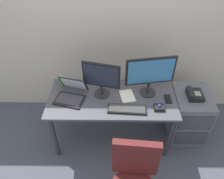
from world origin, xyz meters
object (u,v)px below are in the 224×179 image
monitor_side (101,78)px  keyboard (127,109)px  monitor_main (150,73)px  laptop (71,94)px  paper_notepad (127,96)px  desk_phone (194,95)px  trackball_mouse (159,107)px  coffee_mug (62,81)px  file_cabinet (188,115)px  cell_phone (168,99)px

monitor_side → keyboard: bearing=-41.8°
monitor_main → laptop: (-0.86, -0.08, -0.23)m
paper_notepad → desk_phone: bearing=4.1°
keyboard → trackball_mouse: trackball_mouse is taller
trackball_mouse → coffee_mug: coffee_mug is taller
monitor_side → laptop: monitor_side is taller
file_cabinet → trackball_mouse: trackball_mouse is taller
monitor_main → keyboard: size_ratio=1.28×
monitor_main → monitor_side: size_ratio=1.29×
file_cabinet → monitor_main: (-0.55, -0.01, 0.66)m
keyboard → trackball_mouse: size_ratio=3.80×
file_cabinet → monitor_side: bearing=-178.1°
monitor_side → paper_notepad: size_ratio=2.00×
file_cabinet → keyboard: keyboard is taller
file_cabinet → trackball_mouse: 0.66m
trackball_mouse → paper_notepad: trackball_mouse is taller
coffee_mug → file_cabinet: bearing=-5.1°
monitor_side → monitor_main: bearing=2.7°
monitor_main → coffee_mug: size_ratio=5.29×
paper_notepad → cell_phone: size_ratio=1.46×
monitor_main → monitor_side: monitor_main is taller
monitor_main → trackball_mouse: size_ratio=4.88×
monitor_main → paper_notepad: 0.37m
paper_notepad → laptop: bearing=-178.3°
monitor_main → coffee_mug: (-1.01, 0.15, -0.23)m
desk_phone → trackball_mouse: 0.51m
cell_phone → trackball_mouse: bearing=-130.1°
file_cabinet → paper_notepad: paper_notepad is taller
trackball_mouse → laptop: bearing=169.6°
keyboard → desk_phone: bearing=18.7°
monitor_main → file_cabinet: bearing=1.1°
coffee_mug → cell_phone: coffee_mug is taller
laptop → coffee_mug: (-0.15, 0.23, -0.00)m
keyboard → cell_phone: bearing=20.2°
coffee_mug → keyboard: bearing=-28.9°
monitor_side → trackball_mouse: size_ratio=3.78×
coffee_mug → laptop: bearing=-57.3°
monitor_main → coffee_mug: monitor_main is taller
desk_phone → cell_phone: 0.34m
file_cabinet → keyboard: 0.93m
desk_phone → coffee_mug: size_ratio=1.97×
file_cabinet → monitor_side: (-1.07, -0.03, 0.61)m
desk_phone → monitor_main: size_ratio=0.37×
file_cabinet → desk_phone: 0.36m
monitor_side → coffee_mug: (-0.49, 0.17, -0.19)m
keyboard → coffee_mug: (-0.76, 0.42, 0.04)m
keyboard → cell_phone: size_ratio=2.94×
file_cabinet → desk_phone: (-0.01, -0.02, 0.36)m
monitor_main → trackball_mouse: monitor_main is taller
coffee_mug → paper_notepad: bearing=-15.2°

